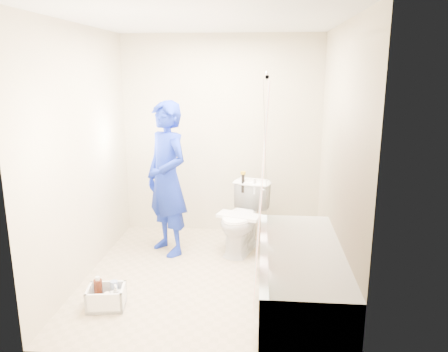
# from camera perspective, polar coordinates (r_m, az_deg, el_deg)

# --- Properties ---
(floor) EXTENTS (2.60, 2.60, 0.00)m
(floor) POSITION_cam_1_polar(r_m,az_deg,el_deg) (4.44, -1.97, -12.89)
(floor) COLOR tan
(floor) RESTS_ON ground
(ceiling) EXTENTS (2.40, 2.60, 0.02)m
(ceiling) POSITION_cam_1_polar(r_m,az_deg,el_deg) (3.99, -2.27, 19.64)
(ceiling) COLOR silver
(ceiling) RESTS_ON wall_back
(wall_back) EXTENTS (2.40, 0.02, 2.40)m
(wall_back) POSITION_cam_1_polar(r_m,az_deg,el_deg) (5.32, -0.35, 5.22)
(wall_back) COLOR #B8A98D
(wall_back) RESTS_ON ground
(wall_front) EXTENTS (2.40, 0.02, 2.40)m
(wall_front) POSITION_cam_1_polar(r_m,az_deg,el_deg) (2.80, -5.44, -2.76)
(wall_front) COLOR #B8A98D
(wall_front) RESTS_ON ground
(wall_left) EXTENTS (0.02, 2.60, 2.40)m
(wall_left) POSITION_cam_1_polar(r_m,az_deg,el_deg) (4.36, -17.97, 2.63)
(wall_left) COLOR #B8A98D
(wall_left) RESTS_ON ground
(wall_right) EXTENTS (0.02, 2.60, 2.40)m
(wall_right) POSITION_cam_1_polar(r_m,az_deg,el_deg) (4.07, 14.90, 2.10)
(wall_right) COLOR #B8A98D
(wall_right) RESTS_ON ground
(bathtub) EXTENTS (0.70, 1.75, 0.50)m
(bathtub) POSITION_cam_1_polar(r_m,az_deg,el_deg) (3.93, 9.92, -12.50)
(bathtub) COLOR white
(bathtub) RESTS_ON ground
(curtain_rod) EXTENTS (0.02, 1.90, 0.02)m
(curtain_rod) POSITION_cam_1_polar(r_m,az_deg,el_deg) (3.51, 5.56, 13.02)
(curtain_rod) COLOR silver
(curtain_rod) RESTS_ON wall_back
(shower_curtain) EXTENTS (0.06, 1.75, 1.80)m
(shower_curtain) POSITION_cam_1_polar(r_m,az_deg,el_deg) (3.64, 5.22, -1.77)
(shower_curtain) COLOR white
(shower_curtain) RESTS_ON curtain_rod
(toilet) EXTENTS (0.63, 0.84, 0.76)m
(toilet) POSITION_cam_1_polar(r_m,az_deg,el_deg) (4.89, 2.48, -5.53)
(toilet) COLOR silver
(toilet) RESTS_ON ground
(tank_lid) EXTENTS (0.50, 0.34, 0.04)m
(tank_lid) POSITION_cam_1_polar(r_m,az_deg,el_deg) (4.76, 1.96, -5.23)
(tank_lid) COLOR white
(tank_lid) RESTS_ON toilet
(tank_internals) EXTENTS (0.18, 0.09, 0.25)m
(tank_internals) POSITION_cam_1_polar(r_m,az_deg,el_deg) (4.97, 2.90, -0.77)
(tank_internals) COLOR black
(tank_internals) RESTS_ON toilet
(plumber) EXTENTS (0.72, 0.72, 1.68)m
(plumber) POSITION_cam_1_polar(r_m,az_deg,el_deg) (4.75, -7.46, -0.39)
(plumber) COLOR navy
(plumber) RESTS_ON ground
(cleaning_caddy) EXTENTS (0.34, 0.29, 0.24)m
(cleaning_caddy) POSITION_cam_1_polar(r_m,az_deg,el_deg) (4.00, -14.98, -15.15)
(cleaning_caddy) COLOR white
(cleaning_caddy) RESTS_ON ground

